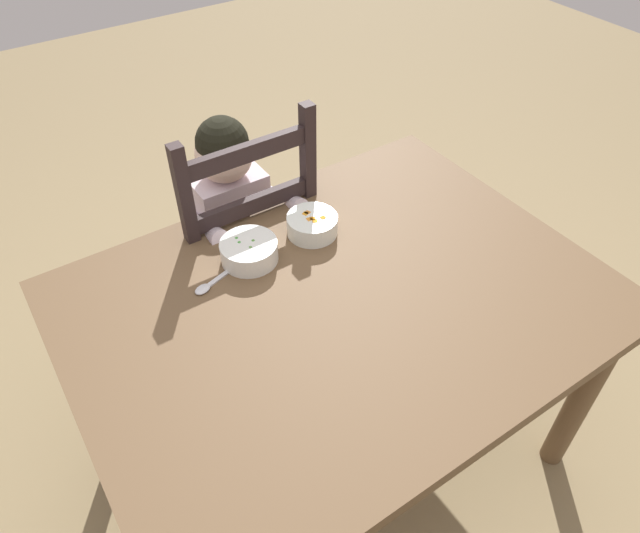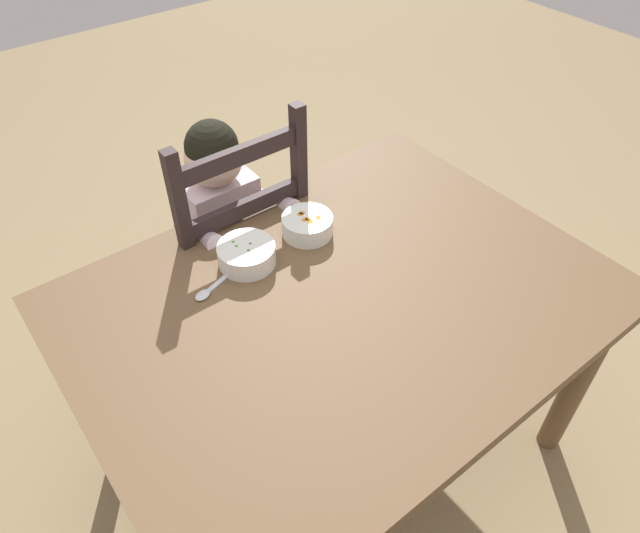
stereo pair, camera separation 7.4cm
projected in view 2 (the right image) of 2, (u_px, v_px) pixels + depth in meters
ground_plane at (336, 446)px, 1.94m from camera, size 8.00×8.00×0.00m
dining_table at (340, 321)px, 1.51m from camera, size 1.30×0.99×0.73m
dining_chair at (231, 258)px, 1.91m from camera, size 0.42×0.42×1.02m
child_figure at (226, 220)px, 1.80m from camera, size 0.32×0.31×0.96m
bowl_of_peas at (247, 254)px, 1.51m from camera, size 0.15×0.15×0.06m
bowl_of_carrots at (307, 225)px, 1.60m from camera, size 0.14×0.14×0.06m
spoon at (208, 291)px, 1.45m from camera, size 0.14×0.06×0.01m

